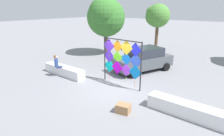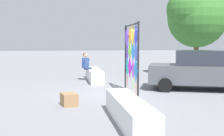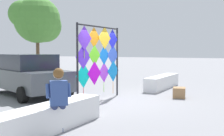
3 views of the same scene
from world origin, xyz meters
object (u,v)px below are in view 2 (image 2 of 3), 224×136
object	(u,v)px
parked_car	(202,70)
seated_vendor	(87,64)
kite_display_rack	(131,52)
cardboard_box_large	(69,99)
tree_palm_like	(195,16)

from	to	relation	value
parked_car	seated_vendor	bearing A→B (deg)	-129.63
kite_display_rack	seated_vendor	world-z (taller)	kite_display_rack
seated_vendor	cardboard_box_large	xyz separation A→B (m)	(5.99, -1.04, -0.65)
tree_palm_like	cardboard_box_large	bearing A→B (deg)	-45.58
seated_vendor	tree_palm_like	xyz separation A→B (m)	(-1.54, 6.64, 2.73)
kite_display_rack	tree_palm_like	bearing A→B (deg)	137.17
seated_vendor	cardboard_box_large	bearing A→B (deg)	-9.88
cardboard_box_large	tree_palm_like	distance (m)	11.28
parked_car	cardboard_box_large	size ratio (longest dim) A/B	7.89
seated_vendor	cardboard_box_large	distance (m)	6.12
seated_vendor	tree_palm_like	world-z (taller)	tree_palm_like
parked_car	cardboard_box_large	xyz separation A→B (m)	(2.23, -5.59, -0.65)
tree_palm_like	kite_display_rack	bearing A→B (deg)	-42.83
kite_display_rack	tree_palm_like	distance (m)	7.95
cardboard_box_large	kite_display_rack	bearing A→B (deg)	127.54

